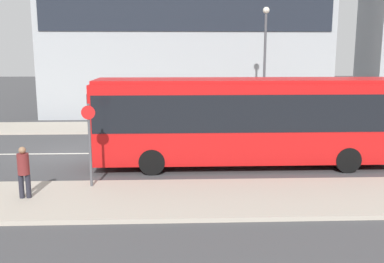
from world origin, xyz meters
TOP-DOWN VIEW (x-y plane):
  - ground_plane at (0.00, 0.00)m, footprint 120.00×120.00m
  - sidewalk_near at (0.00, -6.25)m, footprint 44.00×3.50m
  - sidewalk_far at (0.00, 6.25)m, footprint 44.00×3.50m
  - lane_centerline at (0.00, 0.00)m, footprint 41.80×0.16m
  - city_bus at (7.49, -2.33)m, footprint 11.78×2.46m
  - parked_car_0 at (12.00, 3.43)m, footprint 3.98×1.79m
  - pedestrian_near_stop at (0.22, -6.18)m, footprint 0.35×0.34m
  - bus_stop_sign at (1.99, -5.11)m, footprint 0.44×0.12m
  - street_lamp at (9.70, 5.11)m, footprint 0.36×0.36m

SIDE VIEW (x-z plane):
  - ground_plane at x=0.00m, z-range 0.00..0.00m
  - lane_centerline at x=0.00m, z-range 0.00..0.01m
  - sidewalk_near at x=0.00m, z-range 0.00..0.13m
  - sidewalk_far at x=0.00m, z-range 0.00..0.13m
  - parked_car_0 at x=12.00m, z-range -0.05..1.37m
  - pedestrian_near_stop at x=0.22m, z-range 0.23..1.80m
  - bus_stop_sign at x=1.99m, z-range 0.36..3.06m
  - city_bus at x=7.49m, z-range 0.25..3.68m
  - street_lamp at x=9.70m, z-range 0.88..7.58m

